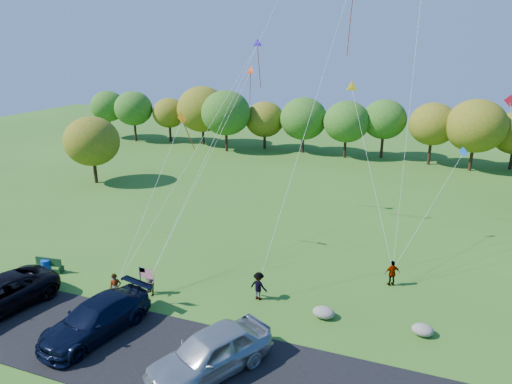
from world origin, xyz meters
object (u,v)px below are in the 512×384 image
flyer_d (392,273)px  trash_barrel (46,266)px  park_bench (50,264)px  flyer_c (259,286)px  minivan_navy (96,319)px  flyer_a (116,289)px  minivan_silver (210,353)px  flyer_b (149,283)px

flyer_d → trash_barrel: 21.62m
park_bench → flyer_c: bearing=-0.1°
flyer_c → park_bench: 13.72m
flyer_d → minivan_navy: bearing=9.1°
flyer_c → flyer_a: bearing=34.9°
flyer_d → flyer_a: bearing=-0.9°
flyer_c → flyer_d: size_ratio=1.04×
flyer_c → trash_barrel: flyer_c is taller
minivan_silver → trash_barrel: bearing=-170.0°
flyer_d → trash_barrel: flyer_d is taller
flyer_b → flyer_d: bearing=54.2°
flyer_c → flyer_d: bearing=-136.9°
flyer_d → minivan_silver: bearing=29.3°
park_bench → flyer_d: bearing=9.2°
minivan_silver → flyer_c: size_ratio=3.53×
flyer_a → trash_barrel: bearing=130.8°
minivan_navy → minivan_silver: (6.57, -0.54, 0.14)m
flyer_a → trash_barrel: flyer_a is taller
flyer_b → trash_barrel: flyer_b is taller
minivan_silver → flyer_a: 8.22m
trash_barrel → minivan_navy: bearing=-30.1°
flyer_a → flyer_b: size_ratio=1.12×
minivan_navy → flyer_d: bearing=50.2°
flyer_b → flyer_c: size_ratio=0.96×
flyer_c → trash_barrel: bearing=19.0°
minivan_silver → flyer_b: 7.82m
flyer_a → park_bench: bearing=129.0°
flyer_b → trash_barrel: 7.70m
minivan_silver → park_bench: bearing=-170.8°
flyer_d → park_bench: size_ratio=0.87×
flyer_a → flyer_d: flyer_a is taller
minivan_navy → trash_barrel: bearing=162.8°
flyer_c → park_bench: (-13.63, -1.57, -0.29)m
minivan_silver → flyer_a: (-7.49, 3.38, -0.17)m
minivan_silver → flyer_d: (6.87, 10.80, -0.26)m
minivan_navy → trash_barrel: minivan_navy is taller
flyer_b → flyer_c: (6.07, 1.77, 0.04)m
park_bench → flyer_b: bearing=-8.2°
flyer_c → park_bench: flyer_c is taller
flyer_b → park_bench: (-7.55, 0.20, -0.25)m
minivan_navy → flyer_c: (6.45, 5.99, -0.09)m
minivan_silver → park_bench: (-13.75, 4.97, -0.52)m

